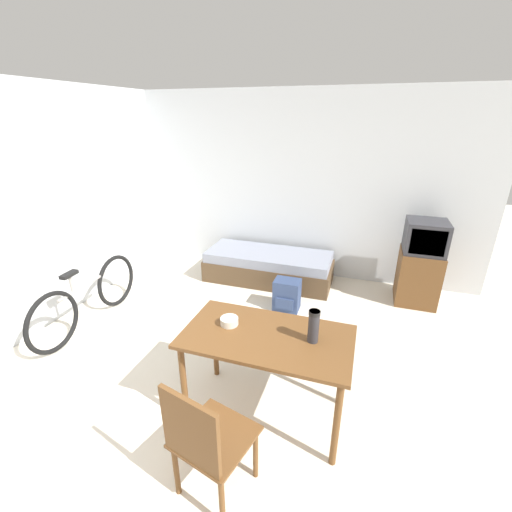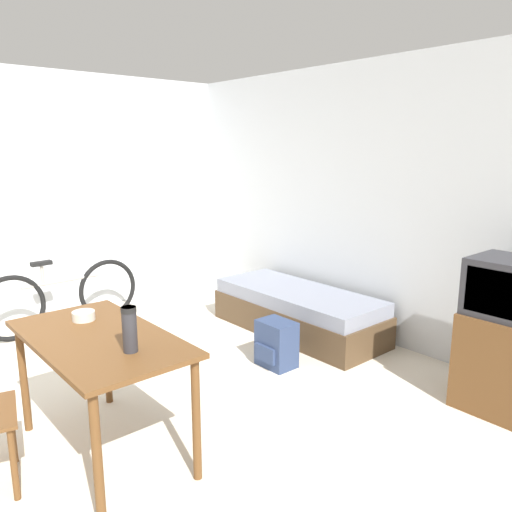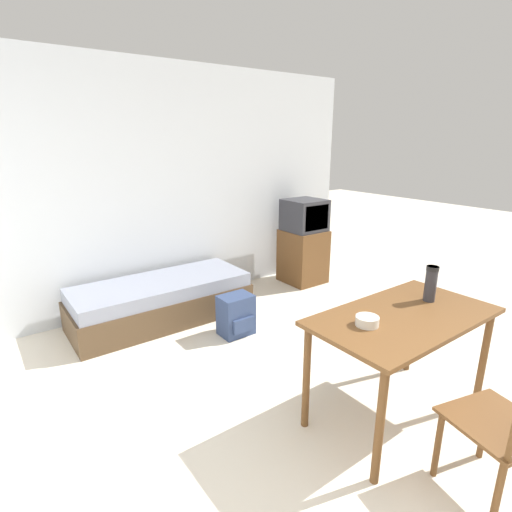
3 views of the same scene
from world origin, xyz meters
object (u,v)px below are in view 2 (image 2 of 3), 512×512
dining_table (100,351)px  backpack (276,344)px  mate_bowl (84,316)px  tv (503,337)px  thermos_flask (129,327)px  bicycle (62,297)px  daybed (298,311)px

dining_table → backpack: (-0.23, 1.68, -0.48)m
mate_bowl → backpack: 1.75m
tv → thermos_flask: tv is taller
tv → dining_table: bearing=-119.1°
dining_table → mate_bowl: size_ratio=9.01×
mate_bowl → bicycle: bearing=164.5°
tv → backpack: (-1.59, -0.75, -0.34)m
tv → dining_table: (-1.36, -2.44, 0.13)m
mate_bowl → daybed: bearing=98.7°
mate_bowl → tv: bearing=54.8°
daybed → mate_bowl: bearing=-81.3°
tv → backpack: tv is taller
daybed → bicycle: bicycle is taller
daybed → dining_table: (0.70, -2.42, 0.46)m
bicycle → dining_table: bearing=-14.5°
dining_table → thermos_flask: (0.34, 0.04, 0.24)m
bicycle → thermos_flask: bearing=-12.0°
daybed → tv: tv is taller
tv → dining_table: 2.79m
daybed → thermos_flask: thermos_flask is taller
daybed → thermos_flask: bearing=-66.5°
tv → backpack: size_ratio=2.75×
tv → dining_table: size_ratio=0.87×
bicycle → thermos_flask: thermos_flask is taller
tv → thermos_flask: (-1.01, -2.40, 0.37)m
thermos_flask → backpack: bearing=109.2°
mate_bowl → backpack: size_ratio=0.35×
daybed → dining_table: size_ratio=1.44×
dining_table → backpack: bearing=97.8°
dining_table → thermos_flask: size_ratio=5.02×
dining_table → bicycle: 2.48m
dining_table → bicycle: (-2.38, 0.61, -0.33)m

